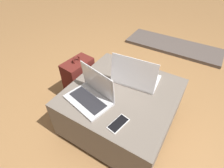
# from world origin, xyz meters

# --- Properties ---
(ground_plane) EXTENTS (14.00, 14.00, 0.00)m
(ground_plane) POSITION_xyz_m (0.00, 0.00, 0.00)
(ground_plane) COLOR #9E7042
(ottoman) EXTENTS (0.83, 0.83, 0.41)m
(ottoman) POSITION_xyz_m (0.00, 0.00, 0.21)
(ottoman) COLOR #3D3832
(ottoman) RESTS_ON ground_plane
(laptop_near) EXTENTS (0.38, 0.30, 0.24)m
(laptop_near) POSITION_xyz_m (-0.16, -0.19, 0.46)
(laptop_near) COLOR silver
(laptop_near) RESTS_ON ottoman
(laptop_far) EXTENTS (0.38, 0.28, 0.26)m
(laptop_far) POSITION_xyz_m (0.03, 0.15, 0.47)
(laptop_far) COLOR silver
(laptop_far) RESTS_ON ottoman
(cell_phone) EXTENTS (0.10, 0.16, 0.01)m
(cell_phone) POSITION_xyz_m (0.12, -0.29, 0.42)
(cell_phone) COLOR white
(cell_phone) RESTS_ON ottoman
(backpack) EXTENTS (0.25, 0.31, 0.51)m
(backpack) POSITION_xyz_m (-0.55, 0.10, 0.21)
(backpack) COLOR #5B1E19
(backpack) RESTS_ON ground_plane
(fireplace_hearth) EXTENTS (1.40, 0.50, 0.04)m
(fireplace_hearth) POSITION_xyz_m (0.00, 1.66, 0.02)
(fireplace_hearth) COLOR #564C47
(fireplace_hearth) RESTS_ON ground_plane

